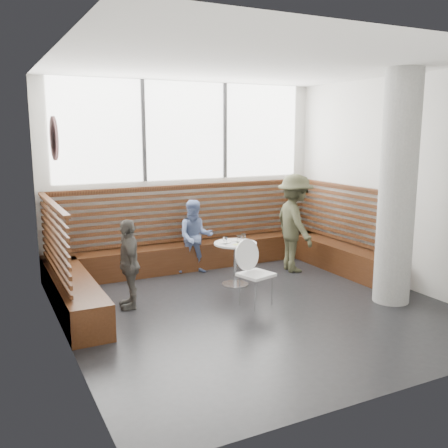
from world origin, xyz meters
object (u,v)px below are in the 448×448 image
adult_man (295,223)px  child_back (195,237)px  cafe_chair (254,267)px  child_left (129,264)px  concrete_column (397,189)px  cafe_table (235,255)px

adult_man → child_back: (-1.57, 0.63, -0.21)m
cafe_chair → child_left: size_ratio=0.74×
adult_man → child_left: (-3.04, -0.51, -0.22)m
concrete_column → adult_man: 2.10m
child_left → adult_man: bearing=108.9°
cafe_chair → adult_man: size_ratio=0.54×
cafe_chair → child_back: child_back is taller
cafe_table → adult_man: 1.37m
concrete_column → adult_man: size_ratio=1.92×
adult_man → child_left: 3.09m
concrete_column → cafe_table: size_ratio=4.69×
concrete_column → cafe_chair: concrete_column is taller
child_left → cafe_chair: bearing=76.8°
cafe_table → child_back: 0.96m
cafe_table → child_left: child_left is taller
concrete_column → cafe_chair: bearing=157.2°
cafe_table → child_back: bearing=107.0°
cafe_chair → child_left: (-1.57, 0.65, 0.08)m
concrete_column → cafe_chair: size_ratio=3.53×
cafe_table → child_back: size_ratio=0.55×
child_back → child_left: size_ratio=1.02×
concrete_column → child_back: (-1.91, 2.55, -0.98)m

